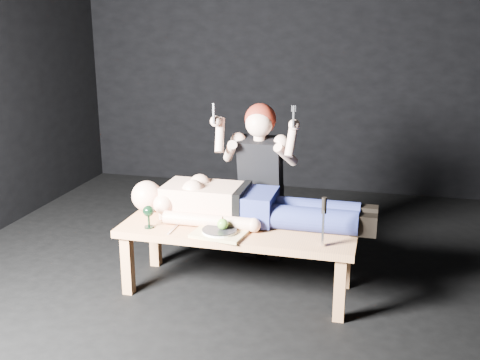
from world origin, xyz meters
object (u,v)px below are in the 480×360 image
Objects in this scene: goblet at (149,217)px; carving_knife at (323,222)px; lying_man at (250,201)px; serving_tray at (219,233)px; table at (238,258)px; kneeling_woman at (262,181)px.

carving_knife reaches higher than goblet.
goblet is (-0.60, -0.29, -0.06)m from lying_man.
table is at bearing 65.70° from serving_tray.
carving_knife reaches higher than lying_man.
lying_man is 0.67m from goblet.
serving_tray is 0.66m from carving_knife.
serving_tray is 0.48m from goblet.
lying_man is 0.35m from serving_tray.
goblet is at bearing -163.29° from table.
carving_knife is at bearing -53.99° from kneeling_woman.
goblet reaches higher than table.
kneeling_woman is 0.90m from carving_knife.
kneeling_woman is (0.05, 0.54, 0.39)m from table.
kneeling_woman reaches higher than carving_knife.
table is at bearing -110.38° from lying_man.
kneeling_woman is at bearing 91.14° from lying_man.
carving_knife is at bearing -18.06° from table.
goblet is at bearing 178.50° from serving_tray.
table is 0.39m from lying_man.
table is 0.71m from carving_knife.
lying_man reaches higher than serving_tray.
kneeling_woman is 3.80× the size of serving_tray.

